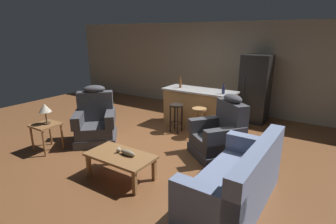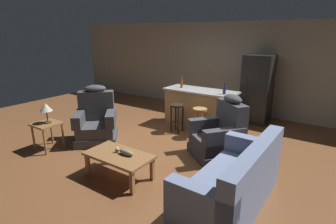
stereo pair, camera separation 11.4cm
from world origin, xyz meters
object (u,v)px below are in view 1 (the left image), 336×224
object	(u,v)px
recliner_near_island	(220,135)
table_lamp	(45,109)
end_table	(46,129)
bar_stool_left	(176,113)
bar_stool_right	(199,117)
kitchen_island	(199,108)
recliner_near_lamp	(96,122)
bottle_short_amber	(223,90)
refrigerator	(255,89)
bottle_tall_green	(180,83)
coffee_table	(120,158)
fish_figurine	(126,153)
couch	(237,183)

from	to	relation	value
recliner_near_island	table_lamp	xyz separation A→B (m)	(-2.98, -1.64, 0.45)
recliner_near_island	end_table	bearing A→B (deg)	-23.14
bar_stool_left	bar_stool_right	size ratio (longest dim) A/B	1.00
bar_stool_left	kitchen_island	bearing A→B (deg)	65.93
recliner_near_lamp	bottle_short_amber	size ratio (longest dim) A/B	4.85
recliner_near_lamp	refrigerator	bearing A→B (deg)	101.01
bar_stool_right	bottle_tall_green	distance (m)	1.19
coffee_table	recliner_near_lamp	bearing A→B (deg)	150.29
refrigerator	bottle_tall_green	size ratio (longest dim) A/B	5.82
refrigerator	bottle_tall_green	xyz separation A→B (m)	(-1.55, -1.24, 0.18)
kitchen_island	fish_figurine	bearing A→B (deg)	-86.87
fish_figurine	couch	distance (m)	1.75
coffee_table	refrigerator	distance (m)	4.27
fish_figurine	table_lamp	distance (m)	2.09
table_lamp	couch	bearing A→B (deg)	5.01
table_lamp	bar_stool_left	size ratio (longest dim) A/B	0.60
coffee_table	bottle_short_amber	size ratio (longest dim) A/B	4.44
recliner_near_lamp	refrigerator	world-z (taller)	refrigerator
fish_figurine	kitchen_island	world-z (taller)	kitchen_island
table_lamp	refrigerator	world-z (taller)	refrigerator
end_table	table_lamp	size ratio (longest dim) A/B	1.37
bottle_short_amber	kitchen_island	bearing A→B (deg)	170.18
couch	refrigerator	xyz separation A→B (m)	(-0.85, 3.78, 0.54)
refrigerator	recliner_near_lamp	bearing A→B (deg)	-127.42
refrigerator	bottle_short_amber	bearing A→B (deg)	-105.59
recliner_near_island	end_table	xyz separation A→B (m)	(-3.00, -1.66, 0.04)
table_lamp	bar_stool_left	xyz separation A→B (m)	(1.61, 2.28, -0.40)
couch	recliner_near_island	bearing A→B (deg)	-58.00
recliner_near_lamp	bar_stool_left	distance (m)	1.85
bar_stool_left	refrigerator	size ratio (longest dim) A/B	0.39
bar_stool_left	refrigerator	xyz separation A→B (m)	(1.31, 1.83, 0.41)
couch	bar_stool_left	xyz separation A→B (m)	(-2.15, 1.95, 0.13)
end_table	bar_stool_left	xyz separation A→B (m)	(1.63, 2.30, 0.01)
fish_figurine	recliner_near_island	world-z (taller)	recliner_near_island
couch	recliner_near_island	world-z (taller)	recliner_near_island
recliner_near_island	kitchen_island	world-z (taller)	recliner_near_island
coffee_table	kitchen_island	size ratio (longest dim) A/B	0.61
coffee_table	recliner_near_lamp	size ratio (longest dim) A/B	0.92
bottle_short_amber	recliner_near_lamp	bearing A→B (deg)	-137.58
coffee_table	couch	distance (m)	1.84
fish_figurine	bottle_tall_green	bearing A→B (deg)	103.44
refrigerator	bar_stool_right	bearing A→B (deg)	-110.99
kitchen_island	bar_stool_right	world-z (taller)	kitchen_island
kitchen_island	bar_stool_right	size ratio (longest dim) A/B	2.65
coffee_table	bar_stool_right	size ratio (longest dim) A/B	1.62
kitchen_island	refrigerator	distance (m)	1.63
coffee_table	bar_stool_right	world-z (taller)	bar_stool_right
couch	bottle_tall_green	world-z (taller)	bottle_tall_green
table_lamp	fish_figurine	bearing A→B (deg)	0.76
recliner_near_lamp	refrigerator	xyz separation A→B (m)	(2.49, 3.25, 0.46)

